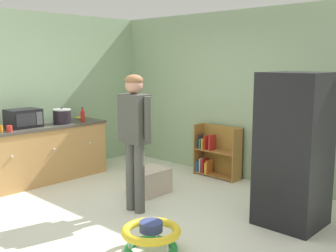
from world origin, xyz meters
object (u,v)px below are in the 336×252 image
object	(u,v)px
kitchen_counter	(44,153)
refrigerator	(294,150)
standing_person	(135,129)
baby_walker	(151,237)
pet_carrier	(149,181)
banana_bunch	(80,118)
crock_pot	(62,116)
microwave	(23,118)
orange_cup	(0,129)
ketchup_bottle	(83,116)
red_cup	(9,129)
bookshelf	(216,154)
green_cup	(56,119)

from	to	relation	value
kitchen_counter	refrigerator	world-z (taller)	refrigerator
kitchen_counter	standing_person	xyz separation A→B (m)	(2.07, 0.09, 0.61)
baby_walker	pet_carrier	size ratio (longest dim) A/B	1.09
banana_bunch	pet_carrier	bearing A→B (deg)	-3.01
standing_person	crock_pot	xyz separation A→B (m)	(-1.98, 0.21, -0.04)
crock_pot	microwave	bearing A→B (deg)	-99.03
refrigerator	banana_bunch	bearing A→B (deg)	-175.76
kitchen_counter	orange_cup	world-z (taller)	orange_cup
refrigerator	standing_person	world-z (taller)	refrigerator
ketchup_bottle	red_cup	distance (m)	1.29
red_cup	bookshelf	bearing A→B (deg)	59.34
standing_person	orange_cup	bearing A→B (deg)	-157.04
kitchen_counter	pet_carrier	size ratio (longest dim) A/B	3.72
refrigerator	red_cup	bearing A→B (deg)	-153.64
bookshelf	banana_bunch	xyz separation A→B (m)	(-1.97, -1.31, 0.55)
crock_pot	green_cup	world-z (taller)	crock_pot
microwave	green_cup	xyz separation A→B (m)	(-0.16, 0.65, -0.09)
pet_carrier	green_cup	xyz separation A→B (m)	(-1.87, -0.35, 0.77)
kitchen_counter	banana_bunch	size ratio (longest dim) A/B	12.98
pet_carrier	ketchup_bottle	distance (m)	1.72
refrigerator	ketchup_bottle	size ratio (longest dim) A/B	7.24
ketchup_bottle	bookshelf	bearing A→B (deg)	40.97
bookshelf	orange_cup	size ratio (longest dim) A/B	8.95
kitchen_counter	ketchup_bottle	bearing A→B (deg)	74.72
bookshelf	red_cup	xyz separation A→B (m)	(-1.63, -2.75, 0.57)
red_cup	green_cup	xyz separation A→B (m)	(-0.41, 1.00, 0.00)
banana_bunch	orange_cup	xyz separation A→B (m)	(0.23, -1.53, 0.02)
bookshelf	microwave	bearing A→B (deg)	-127.90
standing_person	green_cup	distance (m)	2.26
kitchen_counter	standing_person	world-z (taller)	standing_person
kitchen_counter	pet_carrier	world-z (taller)	kitchen_counter
standing_person	bookshelf	bearing A→B (deg)	95.98
bookshelf	banana_bunch	distance (m)	2.43
microwave	standing_person	bearing A→B (deg)	10.79
refrigerator	crock_pot	size ratio (longest dim) A/B	6.12
orange_cup	kitchen_counter	bearing A→B (deg)	99.19
bookshelf	microwave	distance (m)	3.12
refrigerator	bookshelf	size ratio (longest dim) A/B	2.09
orange_cup	green_cup	bearing A→B (deg)	105.31
bookshelf	red_cup	bearing A→B (deg)	-120.66
baby_walker	green_cup	size ratio (longest dim) A/B	6.36
bookshelf	microwave	xyz separation A→B (m)	(-1.87, -2.40, 0.67)
refrigerator	green_cup	world-z (taller)	refrigerator
crock_pot	orange_cup	size ratio (longest dim) A/B	3.06
refrigerator	red_cup	size ratio (longest dim) A/B	18.74
baby_walker	red_cup	size ratio (longest dim) A/B	6.36
standing_person	red_cup	xyz separation A→B (m)	(-1.84, -0.74, -0.11)
banana_bunch	bookshelf	bearing A→B (deg)	33.58
bookshelf	standing_person	xyz separation A→B (m)	(0.21, -2.01, 0.69)
microwave	crock_pot	bearing A→B (deg)	80.97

